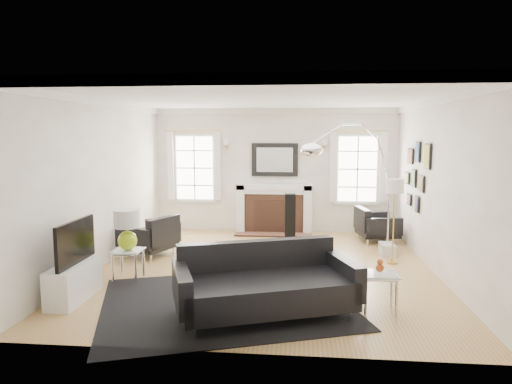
# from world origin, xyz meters

# --- Properties ---
(floor) EXTENTS (6.00, 6.00, 0.00)m
(floor) POSITION_xyz_m (0.00, 0.00, 0.00)
(floor) COLOR #AD7E48
(floor) RESTS_ON ground
(back_wall) EXTENTS (5.50, 0.04, 2.80)m
(back_wall) POSITION_xyz_m (0.00, 3.00, 1.40)
(back_wall) COLOR white
(back_wall) RESTS_ON floor
(front_wall) EXTENTS (5.50, 0.04, 2.80)m
(front_wall) POSITION_xyz_m (0.00, -3.00, 1.40)
(front_wall) COLOR white
(front_wall) RESTS_ON floor
(left_wall) EXTENTS (0.04, 6.00, 2.80)m
(left_wall) POSITION_xyz_m (-2.75, 0.00, 1.40)
(left_wall) COLOR white
(left_wall) RESTS_ON floor
(right_wall) EXTENTS (0.04, 6.00, 2.80)m
(right_wall) POSITION_xyz_m (2.75, 0.00, 1.40)
(right_wall) COLOR white
(right_wall) RESTS_ON floor
(ceiling) EXTENTS (5.50, 6.00, 0.02)m
(ceiling) POSITION_xyz_m (0.00, 0.00, 2.80)
(ceiling) COLOR white
(ceiling) RESTS_ON back_wall
(crown_molding) EXTENTS (5.50, 6.00, 0.12)m
(crown_molding) POSITION_xyz_m (0.00, 0.00, 2.74)
(crown_molding) COLOR white
(crown_molding) RESTS_ON back_wall
(fireplace) EXTENTS (1.70, 0.69, 1.11)m
(fireplace) POSITION_xyz_m (0.00, 2.79, 0.54)
(fireplace) COLOR white
(fireplace) RESTS_ON floor
(mantel_mirror) EXTENTS (1.05, 0.07, 0.75)m
(mantel_mirror) POSITION_xyz_m (0.00, 2.95, 1.65)
(mantel_mirror) COLOR black
(mantel_mirror) RESTS_ON back_wall
(window_left) EXTENTS (1.24, 0.15, 1.62)m
(window_left) POSITION_xyz_m (-1.85, 2.95, 1.46)
(window_left) COLOR white
(window_left) RESTS_ON back_wall
(window_right) EXTENTS (1.24, 0.15, 1.62)m
(window_right) POSITION_xyz_m (1.85, 2.95, 1.46)
(window_right) COLOR white
(window_right) RESTS_ON back_wall
(gallery_wall) EXTENTS (0.04, 1.73, 1.29)m
(gallery_wall) POSITION_xyz_m (2.72, 1.30, 1.53)
(gallery_wall) COLOR black
(gallery_wall) RESTS_ON right_wall
(tv_unit) EXTENTS (0.35, 1.00, 1.09)m
(tv_unit) POSITION_xyz_m (-2.44, -1.70, 0.33)
(tv_unit) COLOR white
(tv_unit) RESTS_ON floor
(area_rug) EXTENTS (3.83, 3.50, 0.01)m
(area_rug) POSITION_xyz_m (-0.41, -1.62, 0.01)
(area_rug) COLOR black
(area_rug) RESTS_ON floor
(sofa) EXTENTS (2.38, 1.66, 0.71)m
(sofa) POSITION_xyz_m (0.14, -1.97, 0.39)
(sofa) COLOR black
(sofa) RESTS_ON floor
(armchair_left) EXTENTS (1.08, 1.14, 0.61)m
(armchair_left) POSITION_xyz_m (-2.14, 0.63, 0.34)
(armchair_left) COLOR black
(armchair_left) RESTS_ON floor
(armchair_right) EXTENTS (0.91, 0.98, 0.58)m
(armchair_right) POSITION_xyz_m (2.14, 2.17, 0.33)
(armchair_right) COLOR black
(armchair_right) RESTS_ON floor
(coffee_table) EXTENTS (0.93, 0.93, 0.41)m
(coffee_table) POSITION_xyz_m (-0.12, -0.38, 0.38)
(coffee_table) COLOR silver
(coffee_table) RESTS_ON floor
(side_table_left) EXTENTS (0.43, 0.43, 0.48)m
(side_table_left) POSITION_xyz_m (-2.03, -0.83, 0.37)
(side_table_left) COLOR silver
(side_table_left) RESTS_ON floor
(nesting_table) EXTENTS (0.45, 0.38, 0.49)m
(nesting_table) POSITION_xyz_m (1.57, -1.73, 0.38)
(nesting_table) COLOR silver
(nesting_table) RESTS_ON floor
(gourd_lamp) EXTENTS (0.39, 0.39, 0.62)m
(gourd_lamp) POSITION_xyz_m (-2.03, -0.83, 0.83)
(gourd_lamp) COLOR #B6D81B
(gourd_lamp) RESTS_ON side_table_left
(orange_vase) EXTENTS (0.10, 0.10, 0.16)m
(orange_vase) POSITION_xyz_m (1.57, -1.73, 0.59)
(orange_vase) COLOR #AF4416
(orange_vase) RESTS_ON nesting_table
(arc_floor_lamp) EXTENTS (1.77, 1.64, 2.50)m
(arc_floor_lamp) POSITION_xyz_m (1.47, 0.46, 1.35)
(arc_floor_lamp) COLOR white
(arc_floor_lamp) RESTS_ON floor
(stick_floor_lamp) EXTENTS (0.30, 0.30, 1.47)m
(stick_floor_lamp) POSITION_xyz_m (2.18, 0.50, 1.27)
(stick_floor_lamp) COLOR gold
(stick_floor_lamp) RESTS_ON floor
(speaker_tower) EXTENTS (0.22, 0.22, 1.04)m
(speaker_tower) POSITION_xyz_m (0.38, 1.64, 0.52)
(speaker_tower) COLOR black
(speaker_tower) RESTS_ON floor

